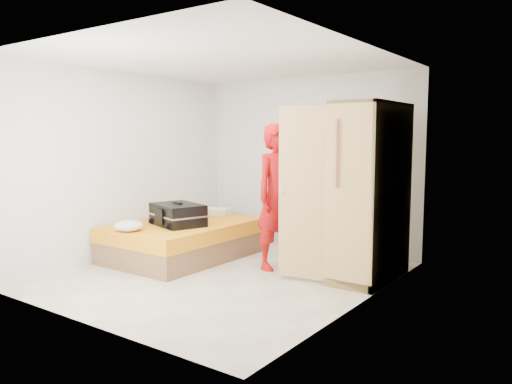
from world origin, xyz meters
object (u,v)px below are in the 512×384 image
Objects in this scene: wardrobe at (365,196)px; person at (278,197)px; round_cushion at (129,226)px; suitcase at (178,215)px; bed at (183,240)px.

person is (-1.10, -0.19, -0.06)m from wardrobe.
suitcase is at bearing 73.28° from round_cushion.
round_cushion is (-1.51, -1.18, -0.37)m from person.
bed is at bearing 82.57° from round_cushion.
bed is 1.08× the size of person.
round_cushion reaches higher than bed.
bed is 5.49× the size of round_cushion.
suitcase reaches higher than bed.
suitcase is at bearing -164.04° from wardrobe.
bed is 2.29× the size of suitcase.
round_cushion is (-0.11, -0.86, 0.32)m from bed.
suitcase is (-2.41, -0.69, -0.35)m from wardrobe.
wardrobe is 2.98m from round_cushion.
wardrobe is 2.38× the size of suitcase.
suitcase is (0.09, -0.19, 0.39)m from bed.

